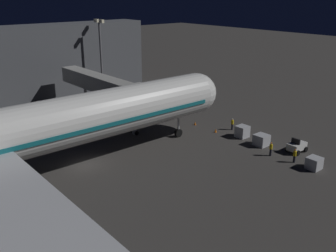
# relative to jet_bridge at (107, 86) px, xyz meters

# --- Properties ---
(ground_plane) EXTENTS (320.00, 320.00, 0.00)m
(ground_plane) POSITION_rel_jet_bridge_xyz_m (-12.16, 10.72, -5.95)
(ground_plane) COLOR #383533
(jet_bridge) EXTENTS (22.74, 3.40, 7.49)m
(jet_bridge) POSITION_rel_jet_bridge_xyz_m (0.00, 0.00, 0.00)
(jet_bridge) COLOR #9E9E99
(jet_bridge) RESTS_ON ground_plane
(apron_floodlight_mast) EXTENTS (2.90, 0.50, 15.06)m
(apron_floodlight_mast) POSITION_rel_jet_bridge_xyz_m (13.34, -7.05, 2.96)
(apron_floodlight_mast) COLOR #59595E
(apron_floodlight_mast) RESTS_ON ground_plane
(baggage_tug_spare) EXTENTS (1.86, 2.60, 1.95)m
(baggage_tug_spare) POSITION_rel_jet_bridge_xyz_m (-26.24, -12.36, -5.17)
(baggage_tug_spare) COLOR silver
(baggage_tug_spare) RESTS_ON ground_plane
(baggage_container_near_belt) EXTENTS (1.53, 1.63, 1.45)m
(baggage_container_near_belt) POSITION_rel_jet_bridge_xyz_m (-30.40, -9.42, -5.23)
(baggage_container_near_belt) COLOR #B7BABF
(baggage_container_near_belt) RESTS_ON ground_plane
(baggage_container_far_row) EXTENTS (1.76, 1.77, 1.54)m
(baggage_container_far_row) POSITION_rel_jet_bridge_xyz_m (-21.88, -10.68, -5.18)
(baggage_container_far_row) COLOR #B7BABF
(baggage_container_far_row) RESTS_ON ground_plane
(baggage_container_spare) EXTENTS (1.58, 1.67, 1.68)m
(baggage_container_spare) POSITION_rel_jet_bridge_xyz_m (-18.16, -11.17, -5.11)
(baggage_container_spare) COLOR #B7BABF
(baggage_container_spare) RESTS_ON ground_plane
(ground_crew_near_nose_gear) EXTENTS (0.40, 0.40, 1.81)m
(ground_crew_near_nose_gear) POSITION_rel_jet_bridge_xyz_m (-15.19, -12.43, -4.96)
(ground_crew_near_nose_gear) COLOR black
(ground_crew_near_nose_gear) RESTS_ON ground_plane
(ground_crew_by_belt_loader) EXTENTS (0.40, 0.40, 1.76)m
(ground_crew_by_belt_loader) POSITION_rel_jet_bridge_xyz_m (-27.89, -9.23, -4.98)
(ground_crew_by_belt_loader) COLOR black
(ground_crew_by_belt_loader) RESTS_ON ground_plane
(ground_crew_marshaller_fwd) EXTENTS (0.40, 0.40, 1.84)m
(ground_crew_marshaller_fwd) POSITION_rel_jet_bridge_xyz_m (-24.80, -8.70, -4.94)
(ground_crew_marshaller_fwd) COLOR black
(ground_crew_marshaller_fwd) RESTS_ON ground_plane
(traffic_cone_nose_port) EXTENTS (0.36, 0.36, 0.55)m
(traffic_cone_nose_port) POSITION_rel_jet_bridge_xyz_m (-14.36, -9.68, -5.68)
(traffic_cone_nose_port) COLOR orange
(traffic_cone_nose_port) RESTS_ON ground_plane
(traffic_cone_nose_starboard) EXTENTS (0.36, 0.36, 0.55)m
(traffic_cone_nose_starboard) POSITION_rel_jet_bridge_xyz_m (-9.96, -9.68, -5.68)
(traffic_cone_nose_starboard) COLOR orange
(traffic_cone_nose_starboard) RESTS_ON ground_plane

